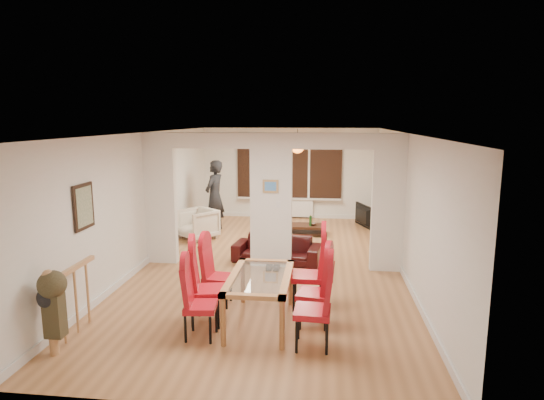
% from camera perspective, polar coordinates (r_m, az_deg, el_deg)
% --- Properties ---
extents(floor, '(5.00, 9.00, 0.01)m').
position_cam_1_polar(floor, '(9.05, -0.10, -8.25)').
color(floor, '#A87043').
rests_on(floor, ground).
extents(room_walls, '(5.00, 9.00, 2.60)m').
position_cam_1_polar(room_walls, '(8.73, -0.11, -0.12)').
color(room_walls, silver).
rests_on(room_walls, floor).
extents(divider_wall, '(5.00, 0.18, 2.60)m').
position_cam_1_polar(divider_wall, '(8.73, -0.11, -0.12)').
color(divider_wall, white).
rests_on(divider_wall, floor).
extents(bay_window_blinds, '(3.00, 0.08, 1.80)m').
position_cam_1_polar(bay_window_blinds, '(13.08, 2.17, 4.21)').
color(bay_window_blinds, black).
rests_on(bay_window_blinds, room_walls).
extents(radiator, '(1.40, 0.08, 0.50)m').
position_cam_1_polar(radiator, '(13.22, 2.12, -0.99)').
color(radiator, white).
rests_on(radiator, floor).
extents(pendant_light, '(0.36, 0.36, 0.36)m').
position_cam_1_polar(pendant_light, '(11.87, 3.21, 6.74)').
color(pendant_light, orange).
rests_on(pendant_light, room_walls).
extents(stair_newel, '(0.40, 1.20, 1.10)m').
position_cam_1_polar(stair_newel, '(6.65, -23.64, -11.04)').
color(stair_newel, tan).
rests_on(stair_newel, floor).
extents(wall_poster, '(0.04, 0.52, 0.67)m').
position_cam_1_polar(wall_poster, '(7.15, -22.57, -0.76)').
color(wall_poster, gray).
rests_on(wall_poster, room_walls).
extents(pillar_photo, '(0.30, 0.03, 0.25)m').
position_cam_1_polar(pillar_photo, '(8.58, -0.18, 1.73)').
color(pillar_photo, '#4C8CD8').
rests_on(pillar_photo, divider_wall).
extents(dining_table, '(0.85, 1.51, 0.71)m').
position_cam_1_polar(dining_table, '(6.54, -1.50, -12.35)').
color(dining_table, '#A36A3C').
rests_on(dining_table, floor).
extents(dining_chair_la, '(0.45, 0.45, 1.02)m').
position_cam_1_polar(dining_chair_la, '(6.16, -8.96, -12.39)').
color(dining_chair_la, '#AB111C').
rests_on(dining_chair_la, floor).
extents(dining_chair_lb, '(0.53, 0.53, 1.12)m').
position_cam_1_polar(dining_chair_lb, '(6.54, -8.04, -10.49)').
color(dining_chair_lb, '#AB111C').
rests_on(dining_chair_lb, floor).
extents(dining_chair_lc, '(0.45, 0.45, 1.02)m').
position_cam_1_polar(dining_chair_lc, '(7.15, -6.80, -9.09)').
color(dining_chair_lc, '#AB111C').
rests_on(dining_chair_lc, floor).
extents(dining_chair_ra, '(0.47, 0.47, 1.12)m').
position_cam_1_polar(dining_chair_ra, '(5.86, 5.10, -12.98)').
color(dining_chair_ra, '#AB111C').
rests_on(dining_chair_ra, floor).
extents(dining_chair_rb, '(0.50, 0.50, 1.07)m').
position_cam_1_polar(dining_chair_rb, '(6.45, 5.20, -11.02)').
color(dining_chair_rb, '#AB111C').
rests_on(dining_chair_rb, floor).
extents(dining_chair_rc, '(0.48, 0.48, 1.19)m').
position_cam_1_polar(dining_chair_rc, '(6.98, 4.53, -8.80)').
color(dining_chair_rc, '#AB111C').
rests_on(dining_chair_rc, floor).
extents(sofa, '(1.83, 0.91, 0.51)m').
position_cam_1_polar(sofa, '(9.25, 0.64, -6.18)').
color(sofa, black).
rests_on(sofa, floor).
extents(armchair, '(1.10, 1.11, 0.72)m').
position_cam_1_polar(armchair, '(11.09, -9.30, -2.97)').
color(armchair, beige).
rests_on(armchair, floor).
extents(person, '(0.75, 0.59, 1.82)m').
position_cam_1_polar(person, '(11.72, -7.21, 0.53)').
color(person, black).
rests_on(person, floor).
extents(television, '(1.02, 0.50, 0.60)m').
position_cam_1_polar(television, '(12.35, 11.09, -1.98)').
color(television, black).
rests_on(television, floor).
extents(coffee_table, '(1.16, 0.69, 0.25)m').
position_cam_1_polar(coffee_table, '(11.40, 3.94, -3.72)').
color(coffee_table, black).
rests_on(coffee_table, floor).
extents(bottle, '(0.07, 0.07, 0.26)m').
position_cam_1_polar(bottle, '(11.24, 4.86, -2.57)').
color(bottle, '#143F19').
rests_on(bottle, coffee_table).
extents(bowl, '(0.20, 0.20, 0.05)m').
position_cam_1_polar(bowl, '(11.33, 5.12, -3.04)').
color(bowl, black).
rests_on(bowl, coffee_table).
extents(shoes, '(0.25, 0.27, 0.10)m').
position_cam_1_polar(shoes, '(8.80, 0.12, -8.43)').
color(shoes, black).
rests_on(shoes, floor).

